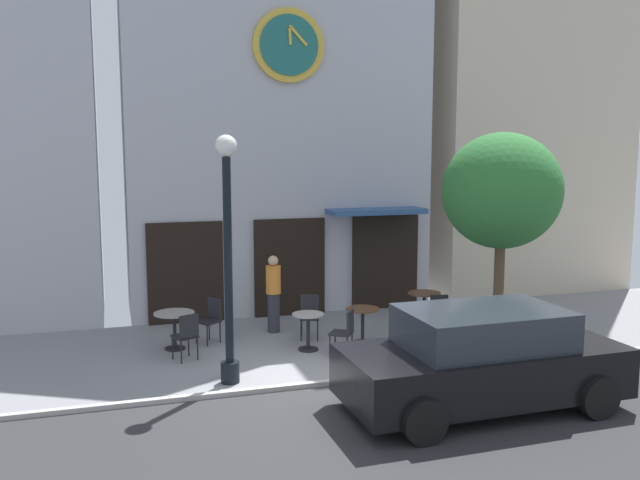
{
  "coord_description": "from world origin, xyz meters",
  "views": [
    {
      "loc": [
        -3.41,
        -10.47,
        3.98
      ],
      "look_at": [
        0.58,
        2.46,
        2.12
      ],
      "focal_mm": 38.32,
      "sensor_mm": 36.0,
      "label": 1
    }
  ],
  "objects_px": {
    "cafe_table_near_door": "(174,322)",
    "street_tree": "(502,192)",
    "cafe_chair_by_entrance": "(211,317)",
    "cafe_table_near_curb": "(363,319)",
    "cafe_chair_facing_street": "(345,329)",
    "cafe_table_center_left": "(424,302)",
    "pedestrian_orange": "(273,293)",
    "cafe_chair_right_end": "(187,333)",
    "cafe_table_center_right": "(308,326)",
    "parked_car_black": "(482,360)",
    "cafe_chair_near_tree": "(438,311)",
    "cafe_chair_corner": "(310,313)",
    "street_lamp": "(228,260)"
  },
  "relations": [
    {
      "from": "cafe_table_center_right",
      "to": "cafe_chair_facing_street",
      "type": "distance_m",
      "value": 0.83
    },
    {
      "from": "cafe_chair_near_tree",
      "to": "cafe_chair_corner",
      "type": "xyz_separation_m",
      "value": [
        -2.64,
        0.64,
        0.0
      ]
    },
    {
      "from": "cafe_table_center_right",
      "to": "cafe_table_center_left",
      "type": "bearing_deg",
      "value": 19.24
    },
    {
      "from": "cafe_chair_corner",
      "to": "cafe_table_center_right",
      "type": "bearing_deg",
      "value": -108.12
    },
    {
      "from": "cafe_table_near_door",
      "to": "street_tree",
      "type": "bearing_deg",
      "value": -17.26
    },
    {
      "from": "cafe_chair_facing_street",
      "to": "cafe_table_near_door",
      "type": "bearing_deg",
      "value": 154.84
    },
    {
      "from": "cafe_chair_corner",
      "to": "cafe_chair_right_end",
      "type": "bearing_deg",
      "value": -162.75
    },
    {
      "from": "cafe_table_center_left",
      "to": "cafe_chair_near_tree",
      "type": "xyz_separation_m",
      "value": [
        -0.09,
        -0.85,
        -0.01
      ]
    },
    {
      "from": "cafe_chair_corner",
      "to": "parked_car_black",
      "type": "xyz_separation_m",
      "value": [
        1.42,
        -4.48,
        0.23
      ]
    },
    {
      "from": "street_tree",
      "to": "cafe_chair_by_entrance",
      "type": "height_order",
      "value": "street_tree"
    },
    {
      "from": "cafe_chair_right_end",
      "to": "cafe_chair_by_entrance",
      "type": "bearing_deg",
      "value": 60.79
    },
    {
      "from": "cafe_chair_right_end",
      "to": "parked_car_black",
      "type": "distance_m",
      "value": 5.47
    },
    {
      "from": "cafe_table_near_door",
      "to": "parked_car_black",
      "type": "relative_size",
      "value": 0.18
    },
    {
      "from": "street_lamp",
      "to": "cafe_chair_facing_street",
      "type": "xyz_separation_m",
      "value": [
        2.34,
        0.79,
        -1.59
      ]
    },
    {
      "from": "cafe_chair_corner",
      "to": "cafe_chair_facing_street",
      "type": "height_order",
      "value": "same"
    },
    {
      "from": "cafe_table_near_curb",
      "to": "cafe_table_center_left",
      "type": "bearing_deg",
      "value": 27.09
    },
    {
      "from": "cafe_table_center_right",
      "to": "cafe_table_center_left",
      "type": "xyz_separation_m",
      "value": [
        3.0,
        1.05,
        0.05
      ]
    },
    {
      "from": "street_tree",
      "to": "cafe_table_center_left",
      "type": "height_order",
      "value": "street_tree"
    },
    {
      "from": "cafe_chair_near_tree",
      "to": "cafe_chair_corner",
      "type": "distance_m",
      "value": 2.71
    },
    {
      "from": "cafe_table_center_left",
      "to": "pedestrian_orange",
      "type": "xyz_separation_m",
      "value": [
        -3.35,
        0.44,
        0.32
      ]
    },
    {
      "from": "cafe_table_near_door",
      "to": "cafe_table_center_left",
      "type": "relative_size",
      "value": 1.06
    },
    {
      "from": "street_lamp",
      "to": "cafe_chair_right_end",
      "type": "distance_m",
      "value": 2.2
    },
    {
      "from": "cafe_table_center_right",
      "to": "parked_car_black",
      "type": "height_order",
      "value": "parked_car_black"
    },
    {
      "from": "cafe_table_center_left",
      "to": "pedestrian_orange",
      "type": "height_order",
      "value": "pedestrian_orange"
    },
    {
      "from": "cafe_table_near_door",
      "to": "cafe_table_near_curb",
      "type": "height_order",
      "value": "cafe_table_near_door"
    },
    {
      "from": "cafe_chair_near_tree",
      "to": "cafe_chair_facing_street",
      "type": "relative_size",
      "value": 1.0
    },
    {
      "from": "street_lamp",
      "to": "cafe_table_center_left",
      "type": "height_order",
      "value": "street_lamp"
    },
    {
      "from": "cafe_chair_by_entrance",
      "to": "pedestrian_orange",
      "type": "height_order",
      "value": "pedestrian_orange"
    },
    {
      "from": "cafe_table_center_right",
      "to": "pedestrian_orange",
      "type": "height_order",
      "value": "pedestrian_orange"
    },
    {
      "from": "cafe_table_center_right",
      "to": "cafe_table_near_curb",
      "type": "height_order",
      "value": "cafe_table_center_right"
    },
    {
      "from": "cafe_chair_facing_street",
      "to": "pedestrian_orange",
      "type": "distance_m",
      "value": 2.31
    },
    {
      "from": "cafe_chair_facing_street",
      "to": "parked_car_black",
      "type": "xyz_separation_m",
      "value": [
        1.14,
        -3.04,
        0.23
      ]
    },
    {
      "from": "cafe_chair_facing_street",
      "to": "street_tree",
      "type": "bearing_deg",
      "value": -8.48
    },
    {
      "from": "cafe_table_near_curb",
      "to": "cafe_chair_corner",
      "type": "xyz_separation_m",
      "value": [
        -0.91,
        0.72,
        0.02
      ]
    },
    {
      "from": "cafe_table_near_door",
      "to": "cafe_chair_right_end",
      "type": "xyz_separation_m",
      "value": [
        0.15,
        -0.81,
        -0.03
      ]
    },
    {
      "from": "street_lamp",
      "to": "cafe_chair_by_entrance",
      "type": "bearing_deg",
      "value": 89.02
    },
    {
      "from": "pedestrian_orange",
      "to": "cafe_chair_right_end",
      "type": "bearing_deg",
      "value": -143.79
    },
    {
      "from": "cafe_chair_near_tree",
      "to": "cafe_chair_right_end",
      "type": "xyz_separation_m",
      "value": [
        -5.26,
        -0.18,
        0.0
      ]
    },
    {
      "from": "street_tree",
      "to": "cafe_table_near_curb",
      "type": "bearing_deg",
      "value": 153.79
    },
    {
      "from": "cafe_table_center_left",
      "to": "cafe_chair_facing_street",
      "type": "bearing_deg",
      "value": -145.92
    },
    {
      "from": "cafe_table_center_right",
      "to": "cafe_table_near_curb",
      "type": "bearing_deg",
      "value": 5.72
    },
    {
      "from": "cafe_table_center_left",
      "to": "cafe_chair_corner",
      "type": "bearing_deg",
      "value": -175.56
    },
    {
      "from": "street_tree",
      "to": "cafe_table_near_door",
      "type": "height_order",
      "value": "street_tree"
    },
    {
      "from": "cafe_chair_by_entrance",
      "to": "cafe_table_near_door",
      "type": "bearing_deg",
      "value": -159.79
    },
    {
      "from": "cafe_table_near_door",
      "to": "cafe_chair_by_entrance",
      "type": "xyz_separation_m",
      "value": [
        0.76,
        0.28,
        -0.03
      ]
    },
    {
      "from": "cafe_table_near_door",
      "to": "parked_car_black",
      "type": "height_order",
      "value": "parked_car_black"
    },
    {
      "from": "cafe_chair_by_entrance",
      "to": "cafe_table_near_curb",
      "type": "bearing_deg",
      "value": -18.72
    },
    {
      "from": "cafe_table_center_right",
      "to": "cafe_chair_by_entrance",
      "type": "relative_size",
      "value": 0.82
    },
    {
      "from": "street_tree",
      "to": "parked_car_black",
      "type": "bearing_deg",
      "value": -125.82
    },
    {
      "from": "cafe_chair_by_entrance",
      "to": "cafe_chair_near_tree",
      "type": "bearing_deg",
      "value": -11.08
    }
  ]
}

